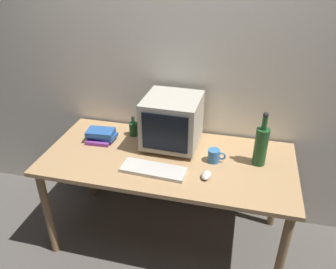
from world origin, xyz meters
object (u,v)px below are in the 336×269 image
(keyboard, at_px, (154,170))
(computer_mouse, at_px, (206,175))
(book_stack, at_px, (101,135))
(bottle_tall, at_px, (261,145))
(mug, at_px, (214,156))
(bottle_short, at_px, (133,128))
(crt_monitor, at_px, (172,121))

(keyboard, bearing_deg, computer_mouse, 5.93)
(computer_mouse, relative_size, book_stack, 0.46)
(bottle_tall, bearing_deg, mug, -170.62)
(computer_mouse, xyz_separation_m, mug, (0.03, 0.19, 0.03))
(keyboard, xyz_separation_m, mug, (0.36, 0.21, 0.03))
(keyboard, bearing_deg, bottle_short, 126.61)
(crt_monitor, distance_m, bottle_tall, 0.62)
(bottle_tall, bearing_deg, computer_mouse, -143.05)
(computer_mouse, relative_size, mug, 0.83)
(bottle_short, bearing_deg, bottle_tall, -9.88)
(book_stack, relative_size, mug, 1.82)
(bottle_tall, bearing_deg, bottle_short, 170.12)
(computer_mouse, bearing_deg, bottle_tall, 40.52)
(computer_mouse, distance_m, bottle_short, 0.74)
(book_stack, bearing_deg, keyboard, -30.08)
(crt_monitor, distance_m, keyboard, 0.40)
(bottle_short, relative_size, book_stack, 0.74)
(mug, bearing_deg, keyboard, -150.32)
(mug, bearing_deg, bottle_tall, 9.38)
(computer_mouse, relative_size, bottle_tall, 0.26)
(keyboard, distance_m, book_stack, 0.56)
(keyboard, bearing_deg, book_stack, 152.87)
(crt_monitor, bearing_deg, bottle_short, 167.92)
(book_stack, bearing_deg, mug, -5.00)
(crt_monitor, height_order, book_stack, crt_monitor)
(keyboard, bearing_deg, bottle_tall, 24.26)
(bottle_short, relative_size, mug, 1.35)
(crt_monitor, xyz_separation_m, bottle_short, (-0.32, 0.07, -0.13))
(crt_monitor, distance_m, computer_mouse, 0.48)
(bottle_tall, xyz_separation_m, bottle_short, (-0.93, 0.16, -0.08))
(keyboard, relative_size, mug, 3.50)
(keyboard, distance_m, computer_mouse, 0.34)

